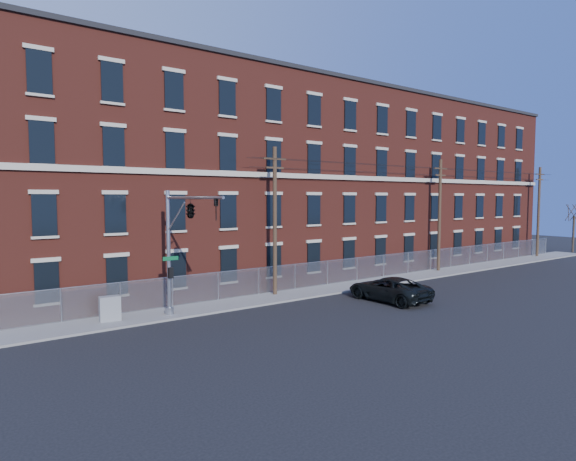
# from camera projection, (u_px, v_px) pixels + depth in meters

# --- Properties ---
(ground) EXTENTS (140.00, 140.00, 0.00)m
(ground) POSITION_uv_depth(u_px,v_px,m) (302.00, 317.00, 26.68)
(ground) COLOR black
(ground) RESTS_ON ground
(sidewalk) EXTENTS (65.00, 3.00, 0.12)m
(sidewalk) POSITION_uv_depth(u_px,v_px,m) (382.00, 281.00, 37.75)
(sidewalk) COLOR gray
(sidewalk) RESTS_ON ground
(mill_building) EXTENTS (55.30, 14.32, 16.30)m
(mill_building) POSITION_uv_depth(u_px,v_px,m) (312.00, 182.00, 44.39)
(mill_building) COLOR maroon
(mill_building) RESTS_ON ground
(chain_link_fence) EXTENTS (59.06, 0.06, 1.85)m
(chain_link_fence) POSITION_uv_depth(u_px,v_px,m) (371.00, 267.00, 38.73)
(chain_link_fence) COLOR #A5A8AD
(chain_link_fence) RESTS_ON ground
(traffic_signal_mast) EXTENTS (0.90, 6.75, 7.00)m
(traffic_signal_mast) POSITION_uv_depth(u_px,v_px,m) (185.00, 223.00, 24.54)
(traffic_signal_mast) COLOR #9EA0A5
(traffic_signal_mast) RESTS_ON ground
(utility_pole_near) EXTENTS (1.80, 0.28, 10.00)m
(utility_pole_near) POSITION_uv_depth(u_px,v_px,m) (275.00, 218.00, 32.00)
(utility_pole_near) COLOR #443222
(utility_pole_near) RESTS_ON ground
(utility_pole_mid) EXTENTS (1.80, 0.28, 10.00)m
(utility_pole_mid) POSITION_uv_depth(u_px,v_px,m) (439.00, 213.00, 42.57)
(utility_pole_mid) COLOR #443222
(utility_pole_mid) RESTS_ON ground
(utility_pole_far) EXTENTS (1.80, 0.28, 10.00)m
(utility_pole_far) POSITION_uv_depth(u_px,v_px,m) (539.00, 210.00, 53.14)
(utility_pole_far) COLOR #443222
(utility_pole_far) RESTS_ON ground
(overhead_wires) EXTENTS (40.00, 0.62, 0.62)m
(overhead_wires) POSITION_uv_depth(u_px,v_px,m) (440.00, 171.00, 42.30)
(overhead_wires) COLOR black
(overhead_wires) RESTS_ON ground
(bare_tree) EXTENTS (1.89, 1.83, 5.81)m
(bare_tree) POSITION_uv_depth(u_px,v_px,m) (574.00, 228.00, 56.77)
(bare_tree) COLOR #3F3328
(bare_tree) RESTS_ON ground
(pickup_truck) EXTENTS (2.84, 5.76, 1.57)m
(pickup_truck) POSITION_uv_depth(u_px,v_px,m) (389.00, 289.00, 30.79)
(pickup_truck) COLOR black
(pickup_truck) RESTS_ON ground
(utility_cabinet) EXTENTS (1.11, 0.64, 1.33)m
(utility_cabinet) POSITION_uv_depth(u_px,v_px,m) (110.00, 309.00, 25.33)
(utility_cabinet) COLOR gray
(utility_cabinet) RESTS_ON sidewalk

